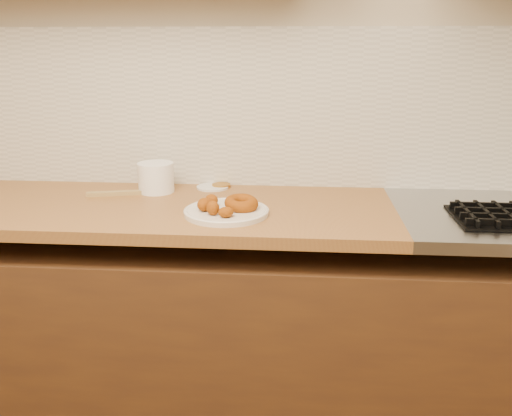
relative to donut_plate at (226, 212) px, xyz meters
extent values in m
cube|color=tan|center=(0.07, 0.41, 0.44)|extent=(4.00, 0.02, 2.70)
cube|color=#4D2D14|center=(0.07, 0.10, -0.52)|extent=(3.60, 0.60, 0.77)
cube|color=olive|center=(-0.58, 0.10, -0.03)|extent=(2.30, 0.62, 0.04)
cube|color=beige|center=(0.07, 0.40, 0.29)|extent=(3.60, 0.02, 0.60)
cube|color=black|center=(0.87, 0.02, -0.01)|extent=(0.26, 0.26, 0.01)
cube|color=black|center=(0.78, 0.02, 0.01)|extent=(0.01, 0.24, 0.02)
cube|color=black|center=(0.87, -0.07, 0.01)|extent=(0.24, 0.01, 0.02)
cube|color=black|center=(0.84, 0.02, 0.01)|extent=(0.01, 0.24, 0.02)
cube|color=black|center=(0.87, -0.01, 0.01)|extent=(0.24, 0.01, 0.02)
cube|color=black|center=(0.90, 0.02, 0.01)|extent=(0.01, 0.24, 0.02)
cube|color=black|center=(0.87, 0.05, 0.01)|extent=(0.24, 0.01, 0.02)
cube|color=black|center=(0.87, 0.11, 0.01)|extent=(0.24, 0.01, 0.02)
cylinder|color=silver|center=(0.00, 0.00, 0.00)|extent=(0.28, 0.28, 0.02)
torus|color=brown|center=(0.05, 0.01, 0.03)|extent=(0.16, 0.16, 0.05)
ellipsoid|color=brown|center=(-0.05, 0.04, 0.03)|extent=(0.05, 0.04, 0.04)
ellipsoid|color=brown|center=(-0.07, -0.02, 0.03)|extent=(0.06, 0.07, 0.04)
ellipsoid|color=brown|center=(-0.03, -0.06, 0.03)|extent=(0.06, 0.06, 0.05)
ellipsoid|color=brown|center=(0.01, -0.08, 0.02)|extent=(0.06, 0.06, 0.03)
cylinder|color=white|center=(-0.30, 0.26, 0.05)|extent=(0.17, 0.17, 0.11)
cylinder|color=silver|center=(-0.10, 0.33, 0.00)|extent=(0.14, 0.14, 0.01)
cylinder|color=#B17A27|center=(-0.07, 0.35, 0.00)|extent=(0.07, 0.07, 0.01)
cube|color=#9B8048|center=(-0.45, 0.19, 0.00)|extent=(0.20, 0.07, 0.02)
camera|label=1|loc=(0.23, -1.69, 0.53)|focal=38.00mm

